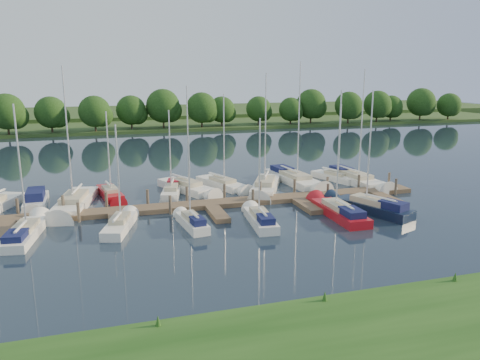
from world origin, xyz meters
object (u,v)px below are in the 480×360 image
object	(u,v)px
dock	(211,206)
sailboat_s_2	(192,223)
motorboat	(36,202)
sailboat_n_5	(188,189)

from	to	relation	value
dock	sailboat_s_2	size ratio (longest dim) A/B	5.49
motorboat	sailboat_s_2	xyz separation A→B (m)	(12.06, -9.59, -0.03)
dock	sailboat_n_5	distance (m)	6.57
sailboat_n_5	sailboat_s_2	size ratio (longest dim) A/B	1.47
motorboat	sailboat_n_5	xyz separation A→B (m)	(13.75, 1.27, -0.08)
dock	motorboat	bearing A→B (deg)	160.24
dock	sailboat_n_5	bearing A→B (deg)	97.37
dock	sailboat_s_2	bearing A→B (deg)	-120.20
motorboat	dock	bearing A→B (deg)	158.59
dock	sailboat_n_5	world-z (taller)	sailboat_n_5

